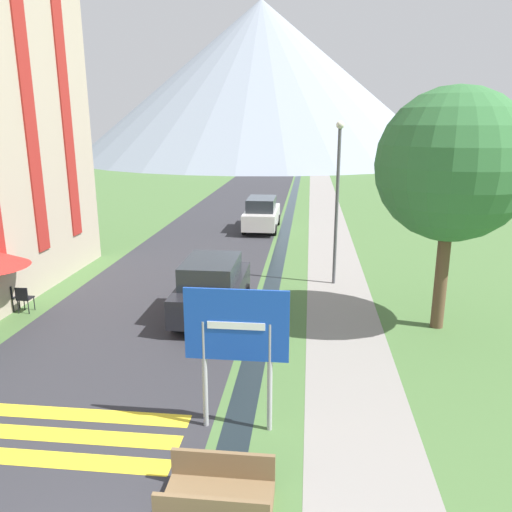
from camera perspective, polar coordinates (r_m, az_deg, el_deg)
ground_plane at (r=24.80m, az=0.22°, el=1.54°), size 160.00×160.00×0.00m
road at (r=34.83m, az=-2.19°, el=5.46°), size 6.40×60.00×0.01m
footpath at (r=34.49m, az=7.93°, el=5.23°), size 2.20×60.00×0.01m
drainage_channel at (r=34.50m, az=3.93°, el=5.34°), size 0.60×60.00×0.00m
crosswalk_marking at (r=10.95m, az=-23.25°, el=-18.17°), size 5.44×1.84×0.01m
mountain_distant at (r=85.91m, az=0.60°, el=19.34°), size 60.13×60.13×24.52m
road_sign at (r=9.40m, az=-2.24°, el=-9.32°), size 1.96×0.11×2.86m
footbridge at (r=8.51m, az=-4.43°, el=-25.78°), size 1.70×1.10×0.65m
parked_car_near at (r=15.33m, az=-5.01°, el=-3.56°), size 1.92×4.17×1.82m
parked_car_far at (r=27.64m, az=0.66°, el=4.87°), size 1.83×4.49×1.82m
cafe_chair_far_left at (r=17.55m, az=-26.43°, el=-4.07°), size 0.40×0.40×0.85m
cafe_chair_far_right at (r=17.19m, az=-25.01°, el=-4.28°), size 0.40×0.40×0.85m
streetlamp at (r=18.04m, az=9.28°, el=7.29°), size 0.28×0.28×5.84m
tree_by_path at (r=14.60m, az=21.54°, el=9.60°), size 4.14×4.14×6.75m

